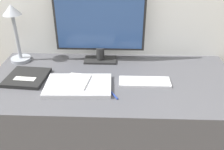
# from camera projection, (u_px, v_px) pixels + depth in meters

# --- Properties ---
(desk) EXTENTS (1.36, 0.65, 0.74)m
(desk) POSITION_uv_depth(u_px,v_px,m) (112.00, 131.00, 1.54)
(desk) COLOR #4C4C51
(desk) RESTS_ON ground_plane
(monitor) EXTENTS (0.53, 0.11, 0.46)m
(monitor) POSITION_uv_depth(u_px,v_px,m) (100.00, 22.00, 1.44)
(monitor) COLOR #262626
(monitor) RESTS_ON desk
(keyboard) EXTENTS (0.27, 0.10, 0.01)m
(keyboard) POSITION_uv_depth(u_px,v_px,m) (145.00, 82.00, 1.32)
(keyboard) COLOR silver
(keyboard) RESTS_ON desk
(laptop) EXTENTS (0.34, 0.23, 0.02)m
(laptop) POSITION_uv_depth(u_px,v_px,m) (78.00, 85.00, 1.28)
(laptop) COLOR #BCBCC1
(laptop) RESTS_ON desk
(ereader) EXTENTS (0.14, 0.17, 0.01)m
(ereader) POSITION_uv_depth(u_px,v_px,m) (77.00, 81.00, 1.29)
(ereader) COLOR white
(ereader) RESTS_ON laptop
(desk_lamp) EXTENTS (0.12, 0.12, 0.35)m
(desk_lamp) POSITION_uv_depth(u_px,v_px,m) (15.00, 27.00, 1.45)
(desk_lamp) COLOR #999EA8
(desk_lamp) RESTS_ON desk
(notebook) EXTENTS (0.22, 0.23, 0.02)m
(notebook) POSITION_uv_depth(u_px,v_px,m) (27.00, 77.00, 1.36)
(notebook) COLOR black
(notebook) RESTS_ON desk
(pen) EXTENTS (0.07, 0.12, 0.01)m
(pen) POSITION_uv_depth(u_px,v_px,m) (112.00, 92.00, 1.24)
(pen) COLOR navy
(pen) RESTS_ON desk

